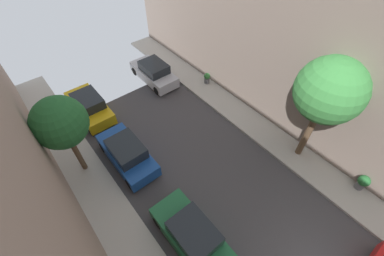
{
  "coord_description": "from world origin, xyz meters",
  "views": [
    {
      "loc": [
        -5.21,
        1.79,
        12.08
      ],
      "look_at": [
        1.45,
        9.94,
        0.5
      ],
      "focal_mm": 23.58,
      "sensor_mm": 36.0,
      "label": 1
    }
  ],
  "objects_px": {
    "parked_car_right_2": "(154,73)",
    "potted_plant_2": "(207,78)",
    "street_tree_0": "(60,123)",
    "street_tree_1": "(329,91)",
    "parked_car_left_5": "(89,106)",
    "parked_car_left_4": "(127,153)",
    "parked_car_left_3": "(192,236)",
    "potted_plant_0": "(363,182)"
  },
  "relations": [
    {
      "from": "street_tree_0",
      "to": "potted_plant_0",
      "type": "distance_m",
      "value": 15.12
    },
    {
      "from": "parked_car_left_3",
      "to": "potted_plant_0",
      "type": "relative_size",
      "value": 4.45
    },
    {
      "from": "street_tree_0",
      "to": "parked_car_left_4",
      "type": "bearing_deg",
      "value": -26.14
    },
    {
      "from": "street_tree_0",
      "to": "potted_plant_2",
      "type": "distance_m",
      "value": 10.96
    },
    {
      "from": "parked_car_left_3",
      "to": "potted_plant_2",
      "type": "distance_m",
      "value": 11.68
    },
    {
      "from": "parked_car_left_5",
      "to": "parked_car_right_2",
      "type": "xyz_separation_m",
      "value": [
        5.4,
        0.44,
        0.0
      ]
    },
    {
      "from": "parked_car_left_4",
      "to": "street_tree_0",
      "type": "distance_m",
      "value": 3.9
    },
    {
      "from": "parked_car_right_2",
      "to": "potted_plant_0",
      "type": "relative_size",
      "value": 4.45
    },
    {
      "from": "parked_car_left_3",
      "to": "street_tree_1",
      "type": "distance_m",
      "value": 8.94
    },
    {
      "from": "street_tree_0",
      "to": "potted_plant_2",
      "type": "bearing_deg",
      "value": 8.06
    },
    {
      "from": "parked_car_left_4",
      "to": "street_tree_1",
      "type": "relative_size",
      "value": 0.67
    },
    {
      "from": "parked_car_left_4",
      "to": "parked_car_left_5",
      "type": "xyz_separation_m",
      "value": [
        0.0,
        5.03,
        0.0
      ]
    },
    {
      "from": "street_tree_0",
      "to": "potted_plant_0",
      "type": "xyz_separation_m",
      "value": [
        10.64,
        -10.29,
        -3.09
      ]
    },
    {
      "from": "parked_car_left_3",
      "to": "parked_car_left_4",
      "type": "xyz_separation_m",
      "value": [
        0.0,
        5.77,
        0.0
      ]
    },
    {
      "from": "parked_car_left_5",
      "to": "street_tree_0",
      "type": "height_order",
      "value": "street_tree_0"
    },
    {
      "from": "parked_car_right_2",
      "to": "street_tree_1",
      "type": "relative_size",
      "value": 0.67
    },
    {
      "from": "potted_plant_0",
      "to": "potted_plant_2",
      "type": "height_order",
      "value": "potted_plant_0"
    },
    {
      "from": "parked_car_left_3",
      "to": "parked_car_left_5",
      "type": "distance_m",
      "value": 10.8
    },
    {
      "from": "parked_car_left_3",
      "to": "street_tree_1",
      "type": "relative_size",
      "value": 0.67
    },
    {
      "from": "parked_car_left_5",
      "to": "potted_plant_2",
      "type": "relative_size",
      "value": 5.09
    },
    {
      "from": "parked_car_left_5",
      "to": "parked_car_right_2",
      "type": "relative_size",
      "value": 1.0
    },
    {
      "from": "parked_car_left_3",
      "to": "street_tree_1",
      "type": "xyz_separation_m",
      "value": [
        7.98,
        -0.08,
        4.03
      ]
    },
    {
      "from": "parked_car_left_4",
      "to": "parked_car_left_3",
      "type": "bearing_deg",
      "value": -90.0
    },
    {
      "from": "parked_car_left_5",
      "to": "parked_car_right_2",
      "type": "height_order",
      "value": "same"
    },
    {
      "from": "street_tree_1",
      "to": "potted_plant_0",
      "type": "height_order",
      "value": "street_tree_1"
    },
    {
      "from": "street_tree_0",
      "to": "street_tree_1",
      "type": "bearing_deg",
      "value": -34.26
    },
    {
      "from": "potted_plant_0",
      "to": "potted_plant_2",
      "type": "bearing_deg",
      "value": 91.24
    },
    {
      "from": "street_tree_1",
      "to": "parked_car_left_5",
      "type": "bearing_deg",
      "value": 126.26
    },
    {
      "from": "parked_car_right_2",
      "to": "potted_plant_2",
      "type": "relative_size",
      "value": 5.09
    },
    {
      "from": "parked_car_left_3",
      "to": "potted_plant_2",
      "type": "relative_size",
      "value": 5.09
    },
    {
      "from": "parked_car_left_4",
      "to": "parked_car_right_2",
      "type": "distance_m",
      "value": 7.68
    },
    {
      "from": "parked_car_left_4",
      "to": "potted_plant_2",
      "type": "bearing_deg",
      "value": 17.17
    },
    {
      "from": "parked_car_left_5",
      "to": "potted_plant_0",
      "type": "xyz_separation_m",
      "value": [
        8.47,
        -14.25,
        -0.04
      ]
    },
    {
      "from": "parked_car_left_3",
      "to": "potted_plant_2",
      "type": "xyz_separation_m",
      "value": [
        8.21,
        8.31,
        -0.13
      ]
    },
    {
      "from": "parked_car_left_3",
      "to": "potted_plant_0",
      "type": "bearing_deg",
      "value": -22.17
    },
    {
      "from": "parked_car_left_4",
      "to": "potted_plant_0",
      "type": "relative_size",
      "value": 4.45
    },
    {
      "from": "parked_car_right_2",
      "to": "potted_plant_2",
      "type": "xyz_separation_m",
      "value": [
        2.81,
        -2.93,
        -0.13
      ]
    },
    {
      "from": "parked_car_left_3",
      "to": "parked_car_left_5",
      "type": "height_order",
      "value": "same"
    },
    {
      "from": "potted_plant_0",
      "to": "street_tree_0",
      "type": "bearing_deg",
      "value": 135.97
    },
    {
      "from": "parked_car_left_5",
      "to": "street_tree_0",
      "type": "bearing_deg",
      "value": -118.76
    },
    {
      "from": "parked_car_left_4",
      "to": "street_tree_0",
      "type": "xyz_separation_m",
      "value": [
        -2.17,
        1.07,
        3.05
      ]
    },
    {
      "from": "parked_car_left_4",
      "to": "parked_car_right_2",
      "type": "xyz_separation_m",
      "value": [
        5.4,
        5.46,
        0.0
      ]
    }
  ]
}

